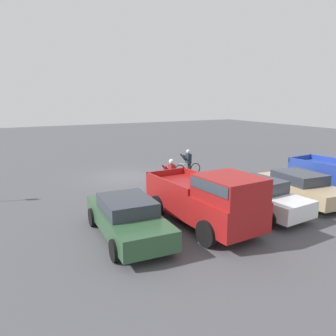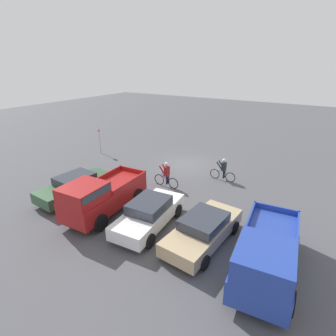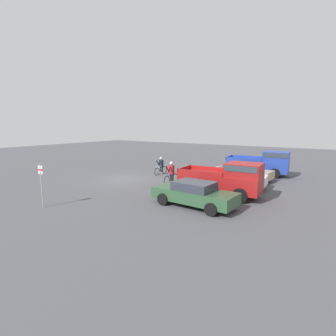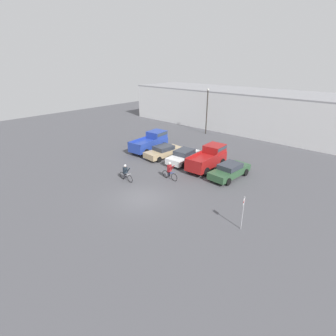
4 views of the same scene
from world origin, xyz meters
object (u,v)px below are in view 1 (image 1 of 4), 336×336
at_px(pickup_truck_1, 208,198).
at_px(cyclist_0, 171,176).
at_px(sedan_1, 256,195).
at_px(cyclist_1, 188,162).
at_px(sedan_2, 127,217).
at_px(sedan_0, 299,186).

height_order(pickup_truck_1, cyclist_0, pickup_truck_1).
relative_size(sedan_1, cyclist_1, 2.49).
relative_size(pickup_truck_1, cyclist_1, 2.78).
bearing_deg(pickup_truck_1, sedan_2, -13.73).
height_order(sedan_2, cyclist_1, cyclist_1).
relative_size(cyclist_0, cyclist_1, 1.00).
bearing_deg(sedan_2, pickup_truck_1, 166.27).
relative_size(sedan_0, sedan_1, 1.03).
distance_m(sedan_2, cyclist_0, 5.63).
height_order(sedan_2, cyclist_0, cyclist_0).
distance_m(sedan_1, sedan_2, 5.60).
height_order(sedan_0, pickup_truck_1, pickup_truck_1).
bearing_deg(cyclist_0, sedan_2, 45.62).
bearing_deg(pickup_truck_1, cyclist_1, -117.16).
xyz_separation_m(sedan_1, cyclist_1, (-1.12, -7.14, 0.06)).
xyz_separation_m(sedan_1, cyclist_0, (1.66, -4.24, 0.13)).
xyz_separation_m(sedan_2, cyclist_0, (-3.94, -4.02, 0.14)).
bearing_deg(cyclist_1, sedan_0, 103.63).
bearing_deg(sedan_2, cyclist_1, -134.18).
bearing_deg(sedan_0, cyclist_0, -41.97).
relative_size(sedan_2, cyclist_1, 2.58).
bearing_deg(pickup_truck_1, sedan_0, -172.84).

